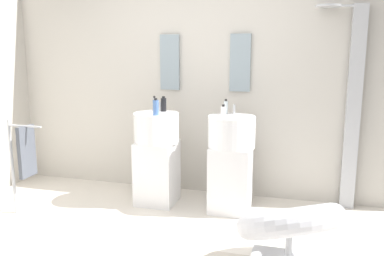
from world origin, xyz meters
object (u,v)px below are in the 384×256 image
at_px(pedestal_sink_left, 157,155).
at_px(soap_bottle_black, 164,104).
at_px(pedestal_sink_right, 231,161).
at_px(lounge_chair, 290,228).
at_px(soap_bottle_white, 223,112).
at_px(shower_column, 352,104).
at_px(towel_rack, 24,153).
at_px(soap_bottle_blue, 156,107).
at_px(soap_bottle_clear, 226,107).
at_px(soap_bottle_grey, 154,104).

relative_size(pedestal_sink_left, soap_bottle_black, 6.72).
relative_size(pedestal_sink_right, soap_bottle_black, 6.72).
height_order(lounge_chair, soap_bottle_white, soap_bottle_white).
relative_size(shower_column, towel_rack, 2.16).
xyz_separation_m(soap_bottle_blue, soap_bottle_white, (0.68, 0.03, -0.02)).
xyz_separation_m(shower_column, soap_bottle_blue, (-1.88, -0.55, -0.03)).
distance_m(shower_column, soap_bottle_clear, 1.26).
distance_m(shower_column, lounge_chair, 1.71).
bearing_deg(towel_rack, soap_bottle_white, 16.33).
distance_m(pedestal_sink_left, soap_bottle_blue, 0.55).
relative_size(shower_column, soap_bottle_black, 12.81).
bearing_deg(soap_bottle_grey, lounge_chair, -38.47).
xyz_separation_m(pedestal_sink_right, lounge_chair, (0.62, -1.05, -0.17)).
xyz_separation_m(soap_bottle_clear, soap_bottle_white, (0.02, -0.25, -0.01)).
relative_size(pedestal_sink_left, towel_rack, 1.13).
distance_m(shower_column, soap_bottle_black, 1.91).
bearing_deg(soap_bottle_grey, soap_bottle_white, -16.82).
xyz_separation_m(pedestal_sink_left, soap_bottle_white, (0.73, -0.12, 0.51)).
bearing_deg(soap_bottle_grey, towel_rack, -143.47).
bearing_deg(shower_column, pedestal_sink_right, -160.36).
relative_size(lounge_chair, soap_bottle_grey, 6.76).
xyz_separation_m(towel_rack, soap_bottle_white, (1.85, 0.54, 0.40)).
xyz_separation_m(shower_column, towel_rack, (-3.05, -1.07, -0.45)).
bearing_deg(soap_bottle_white, lounge_chair, -53.81).
height_order(lounge_chair, towel_rack, towel_rack).
height_order(pedestal_sink_right, soap_bottle_grey, soap_bottle_grey).
bearing_deg(soap_bottle_blue, pedestal_sink_right, 11.26).
height_order(soap_bottle_black, soap_bottle_blue, soap_bottle_blue).
height_order(lounge_chair, soap_bottle_blue, soap_bottle_blue).
bearing_deg(towel_rack, soap_bottle_grey, 36.53).
xyz_separation_m(towel_rack, soap_bottle_grey, (1.05, 0.78, 0.42)).
bearing_deg(soap_bottle_blue, soap_bottle_grey, 113.65).
xyz_separation_m(pedestal_sink_right, soap_bottle_clear, (-0.09, 0.13, 0.52)).
bearing_deg(soap_bottle_clear, lounge_chair, -59.15).
xyz_separation_m(soap_bottle_black, soap_bottle_white, (0.69, -0.24, -0.02)).
relative_size(soap_bottle_clear, soap_bottle_grey, 0.94).
distance_m(towel_rack, soap_bottle_white, 1.97).
height_order(pedestal_sink_right, soap_bottle_white, soap_bottle_white).
distance_m(lounge_chair, soap_bottle_black, 1.94).
bearing_deg(pedestal_sink_right, soap_bottle_white, -117.98).
relative_size(towel_rack, soap_bottle_grey, 5.90).
distance_m(lounge_chair, soap_bottle_blue, 1.78).
relative_size(soap_bottle_clear, soap_bottle_blue, 0.88).
height_order(pedestal_sink_left, soap_bottle_blue, soap_bottle_blue).
bearing_deg(soap_bottle_black, lounge_chair, -40.59).
distance_m(pedestal_sink_left, soap_bottle_clear, 0.89).
relative_size(pedestal_sink_left, shower_column, 0.52).
bearing_deg(soap_bottle_white, soap_bottle_clear, 95.46).
xyz_separation_m(shower_column, soap_bottle_grey, (-1.99, -0.29, -0.03)).
distance_m(towel_rack, soap_bottle_blue, 1.35).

